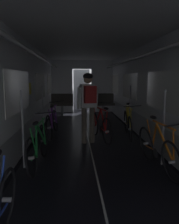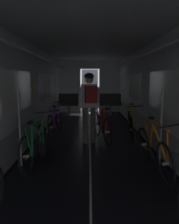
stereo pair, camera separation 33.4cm
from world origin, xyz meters
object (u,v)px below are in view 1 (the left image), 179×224
Objects in this scene: bicycle_orange at (158,149)px; bicycle_red_in_aisle at (100,125)px; bench_seat_far_left at (62,102)px; person_cyclist_aisle at (88,100)px; bicycle_yellow at (128,123)px; bicycle_green at (38,146)px; bicycle_purple at (52,122)px; bench_seat_far_right at (103,102)px.

bicycle_red_in_aisle is (-0.78, 2.04, 0.00)m from bicycle_orange.
person_cyclist_aisle is (0.88, -4.44, 0.50)m from bench_seat_far_left.
bicycle_green is at bearing -136.80° from bicycle_yellow.
person_cyclist_aisle is 0.81m from bicycle_red_in_aisle.
bicycle_green is at bearing -91.00° from bicycle_purple.
bicycle_green reaches higher than bicycle_red_in_aisle.
bicycle_orange reaches higher than bicycle_yellow.
bench_seat_far_right reaches higher than bicycle_red_in_aisle.
person_cyclist_aisle is at bearing -155.09° from bicycle_yellow.
bench_seat_far_left is at bearing 117.06° from bicycle_yellow.
bench_seat_far_right is 0.58× the size of bicycle_green.
bench_seat_far_right is 4.10m from bicycle_purple.
bicycle_yellow is at bearing 43.20° from bicycle_green.
person_cyclist_aisle is (-0.92, -4.44, 0.50)m from bench_seat_far_right.
bicycle_red_in_aisle is at bearing 52.60° from bicycle_green.
bicycle_red_in_aisle is at bearing -162.32° from bicycle_yellow.
bicycle_red_in_aisle is at bearing -98.04° from bench_seat_far_right.
bench_seat_far_left is 0.58× the size of bicycle_purple.
bicycle_orange is 2.18m from bicycle_red_in_aisle.
bicycle_red_in_aisle is (-0.59, -4.17, -0.18)m from bench_seat_far_right.
bicycle_green is at bearing -107.99° from bench_seat_far_right.
person_cyclist_aisle reaches higher than bicycle_purple.
bicycle_orange reaches higher than bicycle_green.
bicycle_orange reaches higher than bench_seat_far_left.
bench_seat_far_right is at bearing 62.65° from bicycle_purple.
bicycle_orange is at bearing -51.23° from bicycle_purple.
person_cyclist_aisle is at bearing -101.68° from bench_seat_far_right.
bicycle_yellow is at bearing -62.94° from bench_seat_far_left.
bicycle_red_in_aisle is (1.29, -0.54, 0.00)m from bicycle_purple.
bicycle_purple is 0.98× the size of person_cyclist_aisle.
bench_seat_far_left and bench_seat_far_right have the same top height.
bicycle_orange is at bearing -88.25° from bench_seat_far_right.
bicycle_yellow is (0.20, -3.92, -0.18)m from bench_seat_far_right.
bench_seat_far_left is 4.55m from person_cyclist_aisle.
person_cyclist_aisle is at bearing -39.93° from bicycle_purple.
bicycle_purple is 2.10m from bicycle_yellow.
bicycle_orange is at bearing -69.09° from bicycle_red_in_aisle.
bench_seat_far_right is 4.22m from bicycle_red_in_aisle.
person_cyclist_aisle is (0.96, -0.81, 0.69)m from bicycle_purple.
bicycle_green is (-2.12, -1.99, -0.00)m from bicycle_yellow.
bicycle_purple reaches higher than bicycle_red_in_aisle.
bicycle_green is 1.91m from person_cyclist_aisle.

